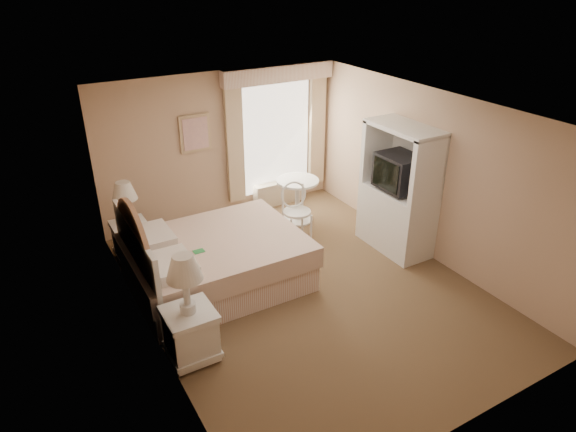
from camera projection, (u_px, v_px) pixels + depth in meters
room at (307, 206)px, 6.54m from camera, size 4.21×5.51×2.51m
window at (278, 133)px, 9.02m from camera, size 2.05×0.22×2.51m
framed_art at (195, 133)px, 8.30m from camera, size 0.52×0.04×0.62m
bed at (209, 262)px, 6.97m from camera, size 2.31×1.82×1.61m
nightstand_near at (189, 321)px, 5.64m from camera, size 0.55×0.55×1.32m
nightstand_far at (130, 231)px, 7.61m from camera, size 0.51×0.51×1.22m
round_table at (297, 193)px, 8.72m from camera, size 0.72×0.72×0.76m
cafe_chair at (296, 206)px, 8.19m from camera, size 0.50×0.50×0.93m
armoire at (398, 199)px, 7.77m from camera, size 0.59×1.18×1.97m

